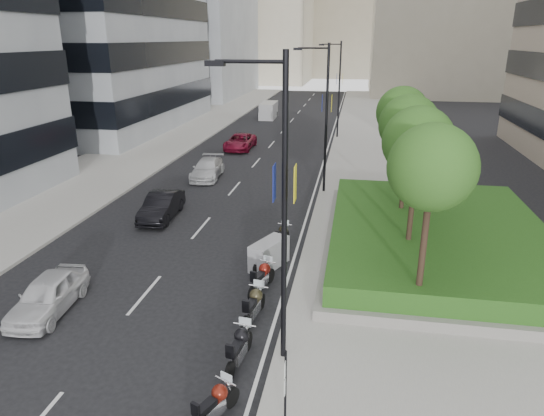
% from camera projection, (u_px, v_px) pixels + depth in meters
% --- Properties ---
extents(ground, '(160.00, 160.00, 0.00)m').
position_uv_depth(ground, '(137.00, 364.00, 14.53)').
color(ground, black).
rests_on(ground, ground).
extents(sidewalk_right, '(10.00, 100.00, 0.15)m').
position_uv_depth(sidewalk_right, '(390.00, 153.00, 40.92)').
color(sidewalk_right, '#9E9B93').
rests_on(sidewalk_right, ground).
extents(sidewalk_left, '(8.00, 100.00, 0.15)m').
position_uv_depth(sidewalk_left, '(155.00, 144.00, 44.33)').
color(sidewalk_left, '#9E9B93').
rests_on(sidewalk_left, ground).
extents(lane_edge, '(0.12, 100.00, 0.01)m').
position_uv_depth(lane_edge, '(327.00, 151.00, 41.81)').
color(lane_edge, silver).
rests_on(lane_edge, ground).
extents(lane_centre, '(0.12, 100.00, 0.01)m').
position_uv_depth(lane_centre, '(268.00, 149.00, 42.65)').
color(lane_centre, silver).
rests_on(lane_centre, ground).
extents(building_grey_far, '(22.00, 26.00, 30.00)m').
position_uv_depth(building_grey_far, '(175.00, 0.00, 78.49)').
color(building_grey_far, gray).
rests_on(building_grey_far, ground).
extents(building_cream_left, '(26.00, 24.00, 34.00)m').
position_uv_depth(building_cream_left, '(251.00, 0.00, 104.73)').
color(building_cream_left, '#B7AD93').
rests_on(building_cream_left, ground).
extents(planter, '(10.00, 14.00, 0.40)m').
position_uv_depth(planter, '(436.00, 245.00, 22.09)').
color(planter, gray).
rests_on(planter, sidewalk_right).
extents(hedge, '(9.40, 13.40, 0.80)m').
position_uv_depth(hedge, '(438.00, 232.00, 21.89)').
color(hedge, '#1F4614').
rests_on(hedge, planter).
extents(tree_0, '(2.80, 2.80, 6.30)m').
position_uv_depth(tree_0, '(432.00, 168.00, 15.07)').
color(tree_0, '#332319').
rests_on(tree_0, planter).
extents(tree_1, '(2.80, 2.80, 6.30)m').
position_uv_depth(tree_1, '(418.00, 142.00, 18.79)').
color(tree_1, '#332319').
rests_on(tree_1, planter).
extents(tree_2, '(2.80, 2.80, 6.30)m').
position_uv_depth(tree_2, '(409.00, 125.00, 22.50)').
color(tree_2, '#332319').
rests_on(tree_2, planter).
extents(tree_3, '(2.80, 2.80, 6.30)m').
position_uv_depth(tree_3, '(402.00, 113.00, 26.22)').
color(tree_3, '#332319').
rests_on(tree_3, planter).
extents(lamp_post_0, '(2.34, 0.45, 9.00)m').
position_uv_depth(lamp_post_0, '(279.00, 202.00, 13.11)').
color(lamp_post_0, black).
rests_on(lamp_post_0, ground).
extents(lamp_post_1, '(2.34, 0.45, 9.00)m').
position_uv_depth(lamp_post_1, '(324.00, 112.00, 28.90)').
color(lamp_post_1, black).
rests_on(lamp_post_1, ground).
extents(lamp_post_2, '(2.34, 0.45, 9.00)m').
position_uv_depth(lamp_post_2, '(338.00, 85.00, 45.63)').
color(lamp_post_2, black).
rests_on(lamp_post_2, ground).
extents(parking_sign, '(0.06, 0.32, 2.50)m').
position_uv_depth(parking_sign, '(285.00, 388.00, 11.41)').
color(parking_sign, black).
rests_on(parking_sign, ground).
extents(motorcycle_1, '(0.96, 1.85, 0.99)m').
position_uv_depth(motorcycle_1, '(215.00, 405.00, 12.18)').
color(motorcycle_1, black).
rests_on(motorcycle_1, ground).
extents(motorcycle_2, '(0.72, 2.15, 1.07)m').
position_uv_depth(motorcycle_2, '(239.00, 347.00, 14.37)').
color(motorcycle_2, black).
rests_on(motorcycle_2, ground).
extents(motorcycle_3, '(0.72, 2.16, 1.08)m').
position_uv_depth(motorcycle_3, '(254.00, 305.00, 16.64)').
color(motorcycle_3, black).
rests_on(motorcycle_3, ground).
extents(motorcycle_4, '(0.82, 2.07, 1.06)m').
position_uv_depth(motorcycle_4, '(262.00, 277.00, 18.60)').
color(motorcycle_4, black).
rests_on(motorcycle_4, ground).
extents(motorcycle_5, '(1.54, 2.14, 1.21)m').
position_uv_depth(motorcycle_5, '(269.00, 254.00, 20.48)').
color(motorcycle_5, black).
rests_on(motorcycle_5, ground).
extents(motorcycle_6, '(0.68, 2.05, 1.02)m').
position_uv_depth(motorcycle_6, '(282.00, 237.00, 22.43)').
color(motorcycle_6, black).
rests_on(motorcycle_6, ground).
extents(car_a, '(1.89, 4.02, 1.33)m').
position_uv_depth(car_a, '(48.00, 295.00, 17.15)').
color(car_a, silver).
rests_on(car_a, ground).
extents(car_b, '(1.71, 4.25, 1.37)m').
position_uv_depth(car_b, '(162.00, 206.00, 26.11)').
color(car_b, black).
rests_on(car_b, ground).
extents(car_c, '(2.20, 4.62, 1.30)m').
position_uv_depth(car_c, '(207.00, 169.00, 33.69)').
color(car_c, silver).
rests_on(car_c, ground).
extents(car_d, '(2.21, 4.77, 1.32)m').
position_uv_depth(car_d, '(240.00, 142.00, 42.39)').
color(car_d, maroon).
rests_on(car_d, ground).
extents(delivery_van, '(1.84, 4.52, 1.88)m').
position_uv_depth(delivery_van, '(268.00, 111.00, 58.58)').
color(delivery_van, '#ADADAF').
rests_on(delivery_van, ground).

